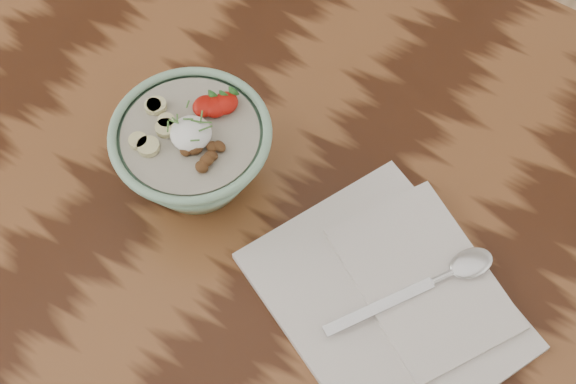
% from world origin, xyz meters
% --- Properties ---
extents(table, '(1.60, 0.90, 0.75)m').
position_xyz_m(table, '(0.00, 0.00, 0.66)').
color(table, '#381B0E').
rests_on(table, ground).
extents(breakfast_bowl, '(0.17, 0.17, 0.11)m').
position_xyz_m(breakfast_bowl, '(-0.14, -0.02, 0.81)').
color(breakfast_bowl, '#85B393').
rests_on(breakfast_bowl, table).
extents(napkin, '(0.32, 0.29, 0.02)m').
position_xyz_m(napkin, '(0.11, -0.02, 0.76)').
color(napkin, silver).
rests_on(napkin, table).
extents(spoon, '(0.12, 0.18, 0.01)m').
position_xyz_m(spoon, '(0.14, 0.03, 0.77)').
color(spoon, silver).
rests_on(spoon, napkin).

